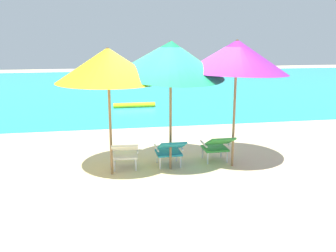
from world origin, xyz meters
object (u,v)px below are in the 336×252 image
at_px(lounge_chair_center, 170,149).
at_px(beach_umbrella_left, 108,65).
at_px(swim_buoy, 134,105).
at_px(lounge_chair_right, 217,145).
at_px(beach_umbrella_center, 171,58).
at_px(lounge_chair_left, 125,152).
at_px(beach_umbrella_right, 237,57).

relative_size(lounge_chair_center, beach_umbrella_left, 0.35).
distance_m(swim_buoy, lounge_chair_right, 6.82).
relative_size(lounge_chair_center, lounge_chair_right, 1.00).
relative_size(beach_umbrella_left, beach_umbrella_center, 0.87).
relative_size(swim_buoy, lounge_chair_left, 1.77).
xyz_separation_m(swim_buoy, lounge_chair_center, (0.14, -6.83, 0.31)).
bearing_deg(beach_umbrella_right, beach_umbrella_center, 178.43).
bearing_deg(beach_umbrella_right, lounge_chair_left, 177.34).
bearing_deg(lounge_chair_left, beach_umbrella_left, -151.71).
height_order(lounge_chair_right, beach_umbrella_center, beach_umbrella_center).
distance_m(lounge_chair_center, beach_umbrella_right, 2.32).
relative_size(swim_buoy, beach_umbrella_left, 0.64).
xyz_separation_m(beach_umbrella_left, beach_umbrella_right, (2.54, 0.04, 0.13)).
xyz_separation_m(swim_buoy, beach_umbrella_right, (1.46, -6.94, 2.21)).
bearing_deg(lounge_chair_right, beach_umbrella_right, -42.39).
distance_m(lounge_chair_left, lounge_chair_right, 2.01).
height_order(swim_buoy, beach_umbrella_right, beach_umbrella_right).
bearing_deg(beach_umbrella_left, beach_umbrella_right, 0.96).
relative_size(lounge_chair_right, beach_umbrella_right, 0.30).
distance_m(swim_buoy, beach_umbrella_left, 7.37).
bearing_deg(lounge_chair_center, lounge_chair_left, -179.51).
bearing_deg(beach_umbrella_center, lounge_chair_right, 10.65).
bearing_deg(beach_umbrella_left, lounge_chair_right, 7.01).
distance_m(beach_umbrella_left, beach_umbrella_right, 2.55).
distance_m(beach_umbrella_left, beach_umbrella_center, 1.22).
height_order(swim_buoy, lounge_chair_left, lounge_chair_left).
bearing_deg(swim_buoy, lounge_chair_right, -79.83).
bearing_deg(beach_umbrella_center, lounge_chair_left, 175.78).
height_order(swim_buoy, beach_umbrella_center, beach_umbrella_center).
distance_m(lounge_chair_left, beach_umbrella_right, 2.96).
bearing_deg(beach_umbrella_right, swim_buoy, 101.91).
bearing_deg(beach_umbrella_center, beach_umbrella_right, -1.57).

